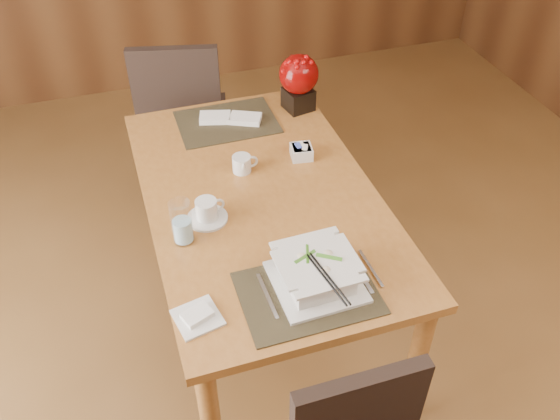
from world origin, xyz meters
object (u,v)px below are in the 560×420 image
object	(u,v)px
soup_setting	(317,273)
bread_plate	(198,318)
sugar_caddy	(301,152)
coffee_cup	(207,212)
water_glass	(182,222)
berry_decor	(299,79)
dining_table	(261,212)
creamer_jug	(242,164)
far_chair	(182,113)

from	to	relation	value
soup_setting	bread_plate	bearing A→B (deg)	-178.69
sugar_caddy	coffee_cup	bearing A→B (deg)	-150.40
water_glass	berry_decor	xyz separation A→B (m)	(0.70, 0.74, 0.07)
dining_table	soup_setting	xyz separation A→B (m)	(0.04, -0.52, 0.15)
sugar_caddy	bread_plate	world-z (taller)	sugar_caddy
creamer_jug	soup_setting	bearing A→B (deg)	-82.38
water_glass	creamer_jug	bearing A→B (deg)	47.62
dining_table	far_chair	distance (m)	1.03
soup_setting	sugar_caddy	distance (m)	0.73
soup_setting	water_glass	xyz separation A→B (m)	(-0.38, 0.35, 0.03)
water_glass	far_chair	distance (m)	1.24
soup_setting	dining_table	bearing A→B (deg)	92.96
coffee_cup	dining_table	bearing A→B (deg)	19.51
dining_table	water_glass	size ratio (longest dim) A/B	8.44
soup_setting	creamer_jug	bearing A→B (deg)	94.46
dining_table	soup_setting	bearing A→B (deg)	-85.55
sugar_caddy	water_glass	bearing A→B (deg)	-148.36
dining_table	coffee_cup	size ratio (longest dim) A/B	9.67
dining_table	berry_decor	bearing A→B (deg)	57.86
dining_table	soup_setting	size ratio (longest dim) A/B	5.12
water_glass	bread_plate	distance (m)	0.38
coffee_cup	far_chair	world-z (taller)	far_chair
soup_setting	bread_plate	size ratio (longest dim) A/B	2.11
far_chair	creamer_jug	bearing A→B (deg)	111.16
coffee_cup	sugar_caddy	xyz separation A→B (m)	(0.47, 0.27, -0.01)
sugar_caddy	far_chair	bearing A→B (deg)	114.64
berry_decor	far_chair	xyz separation A→B (m)	(-0.50, 0.45, -0.35)
sugar_caddy	berry_decor	bearing A→B (deg)	72.69
creamer_jug	coffee_cup	bearing A→B (deg)	-127.36
creamer_jug	bread_plate	world-z (taller)	creamer_jug
creamer_jug	far_chair	xyz separation A→B (m)	(-0.11, 0.85, -0.23)
berry_decor	bread_plate	size ratio (longest dim) A/B	1.97
dining_table	water_glass	bearing A→B (deg)	-153.32
coffee_cup	creamer_jug	bearing A→B (deg)	50.98
coffee_cup	water_glass	distance (m)	0.15
dining_table	sugar_caddy	distance (m)	0.33
soup_setting	coffee_cup	size ratio (longest dim) A/B	1.89
far_chair	soup_setting	bearing A→B (deg)	110.43
water_glass	soup_setting	bearing A→B (deg)	-42.38
soup_setting	far_chair	world-z (taller)	far_chair
creamer_jug	bread_plate	bearing A→B (deg)	-113.89
creamer_jug	far_chair	distance (m)	0.89
soup_setting	bread_plate	xyz separation A→B (m)	(-0.41, -0.02, -0.05)
creamer_jug	sugar_caddy	xyz separation A→B (m)	(0.27, 0.02, -0.01)
water_glass	bread_plate	bearing A→B (deg)	-94.44
far_chair	sugar_caddy	bearing A→B (deg)	128.21
water_glass	far_chair	world-z (taller)	far_chair
bread_plate	berry_decor	bearing A→B (deg)	56.74
coffee_cup	far_chair	bearing A→B (deg)	85.29
dining_table	bread_plate	size ratio (longest dim) A/B	10.82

